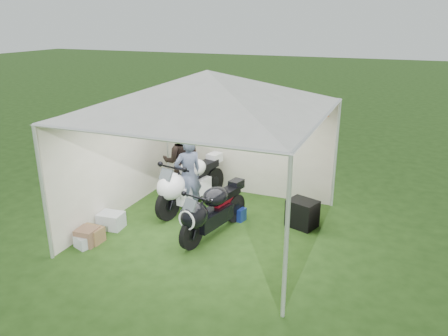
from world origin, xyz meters
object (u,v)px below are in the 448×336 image
Objects in this scene: person_dark_jacket at (182,162)px; canopy_tent at (208,94)px; motorcycle_white at (188,182)px; equipment_box at (302,213)px; crate_0 at (111,220)px; crate_3 at (91,234)px; crate_2 at (83,242)px; crate_1 at (87,236)px; motorcycle_black at (211,210)px; paddock_stand at (237,213)px; person_blue_jacket at (188,175)px.

canopy_tent is at bearing 114.34° from person_dark_jacket.
person_dark_jacket is (-0.36, 0.43, 0.27)m from motorcycle_white.
crate_0 is (-3.38, -1.46, -0.12)m from equipment_box.
crate_2 is at bearing -90.00° from crate_3.
crate_2 is at bearing -102.65° from motorcycle_white.
canopy_tent is at bearing 39.10° from crate_1.
motorcycle_black is 4.14× the size of crate_0.
equipment_box is at bearing 9.03° from paddock_stand.
person_dark_jacket is at bearing 76.25° from crate_1.
paddock_stand is 1.25m from person_blue_jacket.
motorcycle_white is at bearing -177.81° from equipment_box.
equipment_box reaches higher than crate_2.
paddock_stand is at bearing 44.65° from crate_2.
equipment_box is 3.68m from crate_0.
crate_1 is (0.00, -0.70, 0.00)m from crate_0.
canopy_tent is 3.00× the size of motorcycle_black.
crate_3 is (0.00, 0.11, -0.01)m from crate_1.
crate_0 is 0.70m from crate_1.
motorcycle_white is at bearing 147.00° from motorcycle_black.
crate_2 is 0.69× the size of crate_3.
motorcycle_black is 1.99m from crate_0.
person_blue_jacket is 2.40m from equipment_box.
paddock_stand is at bearing 5.68° from motorcycle_white.
canopy_tent is at bearing 41.21° from crate_2.
motorcycle_white is at bearing 140.02° from canopy_tent.
person_dark_jacket reaches higher than motorcycle_black.
paddock_stand is (0.19, 0.85, -0.40)m from motorcycle_black.
paddock_stand is at bearing 57.14° from canopy_tent.
person_dark_jacket is at bearing -101.81° from person_blue_jacket.
paddock_stand is at bearing 41.45° from crate_3.
motorcycle_black is 4.54× the size of crate_3.
motorcycle_black is 1.16× the size of person_blue_jacket.
paddock_stand is 2.80m from crate_3.
paddock_stand is (0.35, 0.54, -2.45)m from canopy_tent.
person_blue_jacket is at bearing -177.77° from paddock_stand.
person_dark_jacket reaches higher than crate_3.
crate_0 is 0.59m from crate_3.
person_dark_jacket is 2.85m from equipment_box.
crate_3 is at bearing -138.55° from paddock_stand.
equipment_box reaches higher than crate_0.
crate_2 is at bearing -90.00° from crate_0.
person_dark_jacket is 2.58m from crate_3.
motorcycle_white is 4.78× the size of crate_0.
motorcycle_white is 2.33m from crate_1.
equipment_box is (1.28, 0.20, 0.14)m from paddock_stand.
person_dark_jacket reaches higher than equipment_box.
person_dark_jacket is (-1.14, 1.08, -1.70)m from canopy_tent.
crate_0 is at bearing 90.00° from crate_3.
motorcycle_white reaches higher than paddock_stand.
equipment_box is 4.08m from crate_2.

